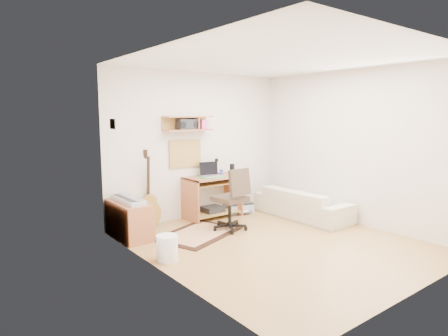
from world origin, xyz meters
TOP-DOWN VIEW (x-y plane):
  - floor at (0.00, 0.00)m, footprint 3.60×4.00m
  - ceiling at (0.00, 0.00)m, footprint 3.60×4.00m
  - back_wall at (0.00, 2.00)m, footprint 3.60×0.01m
  - left_wall at (-1.80, 0.00)m, footprint 0.01×4.00m
  - right_wall at (1.80, 0.00)m, footprint 0.01×4.00m
  - wall_shelf at (-0.30, 1.88)m, footprint 0.90×0.25m
  - cork_board at (-0.30, 1.98)m, footprint 0.64×0.03m
  - wall_photo at (-1.79, 1.50)m, footprint 0.02×0.20m
  - desk at (0.11, 1.73)m, footprint 1.00×0.55m
  - laptop at (0.07, 1.71)m, footprint 0.40×0.40m
  - speaker at (0.52, 1.68)m, footprint 0.09×0.09m
  - desk_lamp at (0.32, 1.87)m, footprint 0.10×0.10m
  - pencil_cup at (0.39, 1.83)m, footprint 0.06×0.06m
  - boombox at (-0.32, 1.87)m, footprint 0.37×0.17m
  - rug at (-0.66, 1.05)m, footprint 1.53×1.27m
  - task_chair at (-0.12, 0.93)m, footprint 0.58×0.58m
  - cabinet at (-1.58, 1.55)m, footprint 0.40×0.90m
  - music_keyboard at (-1.58, 1.55)m, footprint 0.24×0.78m
  - guitar at (-1.06, 1.86)m, footprint 0.39×0.31m
  - waste_basket at (-1.58, 0.38)m, footprint 0.31×0.31m
  - printer at (0.73, 1.73)m, footprint 0.57×0.50m
  - sofa at (1.38, 0.71)m, footprint 0.53×1.81m

SIDE VIEW (x-z plane):
  - floor at x=0.00m, z-range -0.01..0.00m
  - rug at x=-0.66m, z-range 0.00..0.02m
  - printer at x=0.73m, z-range -0.01..0.18m
  - waste_basket at x=-1.58m, z-range 0.00..0.33m
  - cabinet at x=-1.58m, z-range 0.00..0.55m
  - sofa at x=1.38m, z-range 0.00..0.71m
  - desk at x=0.11m, z-range 0.00..0.75m
  - task_chair at x=-0.12m, z-range 0.00..1.03m
  - music_keyboard at x=-1.58m, z-range 0.55..0.62m
  - guitar at x=-1.06m, z-range 0.00..1.29m
  - pencil_cup at x=0.39m, z-range 0.75..0.84m
  - speaker at x=0.52m, z-range 0.75..0.95m
  - laptop at x=0.07m, z-range 0.75..1.01m
  - desk_lamp at x=0.32m, z-range 0.75..1.06m
  - cork_board at x=-0.30m, z-range 0.92..1.42m
  - back_wall at x=0.00m, z-range 0.00..2.60m
  - left_wall at x=-1.80m, z-range 0.00..2.60m
  - right_wall at x=1.80m, z-range 0.00..2.60m
  - boombox at x=-0.32m, z-range 1.58..1.78m
  - wall_shelf at x=-0.30m, z-range 1.57..1.83m
  - wall_photo at x=-1.79m, z-range 1.65..1.79m
  - ceiling at x=0.00m, z-range 2.60..2.61m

